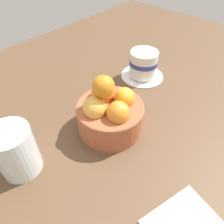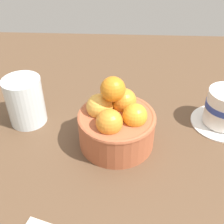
# 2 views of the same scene
# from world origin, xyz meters

# --- Properties ---
(ground_plane) EXTENTS (1.53, 1.05, 0.03)m
(ground_plane) POSITION_xyz_m (0.00, 0.00, -0.02)
(ground_plane) COLOR brown
(terracotta_bowl) EXTENTS (0.14, 0.14, 0.14)m
(terracotta_bowl) POSITION_xyz_m (0.00, -0.00, 0.05)
(terracotta_bowl) COLOR #AD5938
(terracotta_bowl) RESTS_ON ground_plane
(coffee_cup) EXTENTS (0.12, 0.12, 0.08)m
(coffee_cup) POSITION_xyz_m (-0.21, -0.07, 0.04)
(coffee_cup) COLOR white
(coffee_cup) RESTS_ON ground_plane
(water_glass) EXTENTS (0.07, 0.07, 0.10)m
(water_glass) POSITION_xyz_m (0.18, -0.06, 0.05)
(water_glass) COLOR silver
(water_glass) RESTS_ON ground_plane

